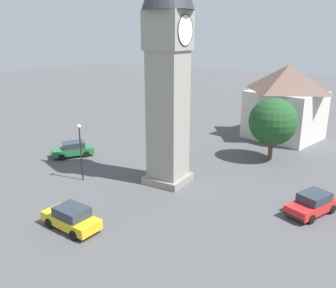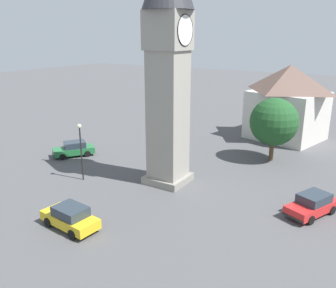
{
  "view_description": "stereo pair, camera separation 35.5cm",
  "coord_description": "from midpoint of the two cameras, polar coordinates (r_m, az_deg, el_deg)",
  "views": [
    {
      "loc": [
        -23.86,
        -14.6,
        11.96
      ],
      "look_at": [
        0.0,
        0.0,
        3.37
      ],
      "focal_mm": 37.68,
      "sensor_mm": 36.0,
      "label": 1
    },
    {
      "loc": [
        -23.67,
        -14.9,
        11.96
      ],
      "look_at": [
        0.0,
        0.0,
        3.37
      ],
      "focal_mm": 37.68,
      "sensor_mm": 36.0,
      "label": 2
    }
  ],
  "objects": [
    {
      "name": "building_terrace_right",
      "position": [
        44.44,
        18.29,
        6.56
      ],
      "size": [
        9.03,
        9.66,
        8.81
      ],
      "color": "beige",
      "rests_on": "ground"
    },
    {
      "name": "ground_plane",
      "position": [
        30.42,
        -0.34,
        -6.07
      ],
      "size": [
        200.0,
        200.0,
        0.0
      ],
      "primitive_type": "plane",
      "color": "#4C4C4F"
    },
    {
      "name": "car_silver_kerb",
      "position": [
        37.71,
        -15.41,
        -0.83
      ],
      "size": [
        4.35,
        3.75,
        1.53
      ],
      "color": "#236B38",
      "rests_on": "ground"
    },
    {
      "name": "clock_tower",
      "position": [
        27.97,
        -0.38,
        16.15
      ],
      "size": [
        3.99,
        3.99,
        19.72
      ],
      "color": "gray",
      "rests_on": "ground"
    },
    {
      "name": "car_blue_kerb",
      "position": [
        26.83,
        22.0,
        -8.93
      ],
      "size": [
        4.46,
        3.19,
        1.53
      ],
      "color": "red",
      "rests_on": "ground"
    },
    {
      "name": "tree",
      "position": [
        35.89,
        16.33,
        3.49
      ],
      "size": [
        4.68,
        4.68,
        6.31
      ],
      "color": "brown",
      "rests_on": "ground"
    },
    {
      "name": "pedestrian",
      "position": [
        41.23,
        -1.17,
        1.67
      ],
      "size": [
        0.3,
        0.54,
        1.69
      ],
      "color": "#2D3351",
      "rests_on": "ground"
    },
    {
      "name": "lamp_post",
      "position": [
        30.53,
        -14.33,
        0.12
      ],
      "size": [
        0.36,
        0.36,
        4.98
      ],
      "color": "black",
      "rests_on": "ground"
    },
    {
      "name": "car_red_corner",
      "position": [
        24.03,
        -15.8,
        -11.4
      ],
      "size": [
        2.08,
        4.26,
        1.53
      ],
      "color": "gold",
      "rests_on": "ground"
    }
  ]
}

